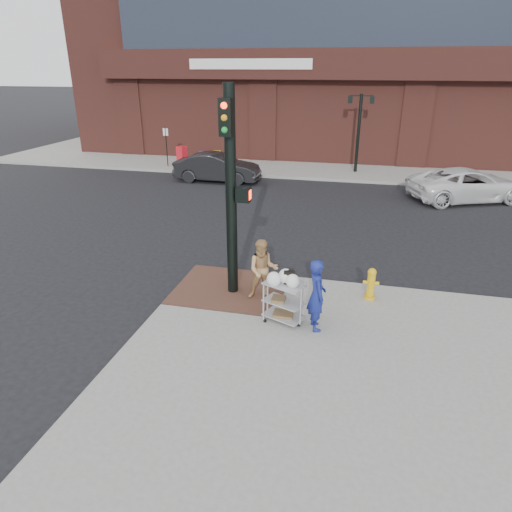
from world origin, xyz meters
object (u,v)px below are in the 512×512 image
(pedestrian_tan, at_px, (263,270))
(minivan_white, at_px, (468,185))
(lamp_post, at_px, (359,125))
(traffic_signal_pole, at_px, (231,189))
(woman_blue, at_px, (317,295))
(sedan_dark, at_px, (217,168))
(utility_cart, at_px, (284,298))
(fire_hydrant, at_px, (371,283))

(pedestrian_tan, distance_m, minivan_white, 13.01)
(lamp_post, relative_size, minivan_white, 0.79)
(lamp_post, xyz_separation_m, traffic_signal_pole, (-2.48, -15.23, 0.21))
(traffic_signal_pole, distance_m, woman_blue, 3.17)
(traffic_signal_pole, relative_size, woman_blue, 3.09)
(sedan_dark, relative_size, utility_cart, 3.51)
(woman_blue, height_order, fire_hydrant, woman_blue)
(traffic_signal_pole, xyz_separation_m, minivan_white, (7.38, 11.05, -2.13))
(lamp_post, distance_m, minivan_white, 6.72)
(sedan_dark, height_order, utility_cart, sedan_dark)
(sedan_dark, bearing_deg, traffic_signal_pole, -161.02)
(lamp_post, relative_size, sedan_dark, 0.93)
(minivan_white, bearing_deg, fire_hydrant, 136.63)
(lamp_post, height_order, woman_blue, lamp_post)
(traffic_signal_pole, height_order, woman_blue, traffic_signal_pole)
(traffic_signal_pole, bearing_deg, minivan_white, 56.26)
(woman_blue, bearing_deg, utility_cart, 59.02)
(lamp_post, xyz_separation_m, sedan_dark, (-6.77, -3.32, -1.91))
(woman_blue, relative_size, pedestrian_tan, 1.06)
(utility_cart, distance_m, fire_hydrant, 2.44)
(utility_cart, bearing_deg, traffic_signal_pole, 143.14)
(traffic_signal_pole, xyz_separation_m, sedan_dark, (-4.29, 11.91, -2.12))
(fire_hydrant, bearing_deg, lamp_post, 93.48)
(woman_blue, relative_size, utility_cart, 1.32)
(lamp_post, height_order, traffic_signal_pole, traffic_signal_pole)
(sedan_dark, relative_size, fire_hydrant, 5.29)
(traffic_signal_pole, height_order, sedan_dark, traffic_signal_pole)
(lamp_post, relative_size, woman_blue, 2.47)
(woman_blue, relative_size, sedan_dark, 0.38)
(traffic_signal_pole, xyz_separation_m, pedestrian_tan, (0.80, -0.16, -1.92))
(fire_hydrant, bearing_deg, woman_blue, -124.47)
(lamp_post, height_order, minivan_white, lamp_post)
(fire_hydrant, bearing_deg, traffic_signal_pole, -173.02)
(pedestrian_tan, distance_m, sedan_dark, 13.10)
(lamp_post, xyz_separation_m, fire_hydrant, (0.90, -14.81, -2.05))
(traffic_signal_pole, xyz_separation_m, woman_blue, (2.22, -1.27, -1.87))
(pedestrian_tan, height_order, minivan_white, pedestrian_tan)
(utility_cart, height_order, fire_hydrant, utility_cart)
(pedestrian_tan, bearing_deg, sedan_dark, 99.50)
(lamp_post, bearing_deg, utility_cart, -93.46)
(woman_blue, xyz_separation_m, minivan_white, (5.16, 12.32, -0.26))
(lamp_post, relative_size, traffic_signal_pole, 0.80)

